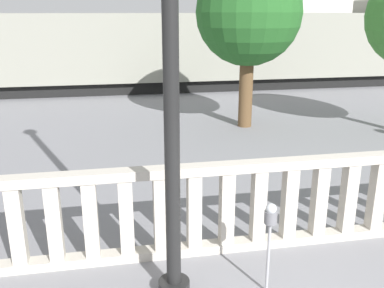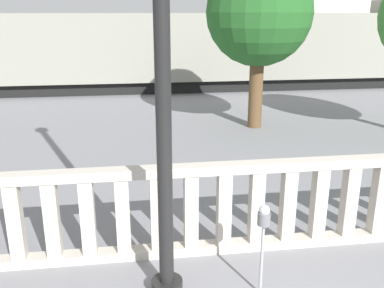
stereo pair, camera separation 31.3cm
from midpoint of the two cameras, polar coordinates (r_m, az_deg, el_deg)
name	(u,v)px [view 2 (the right image)]	position (r m, az deg, el deg)	size (l,w,h in m)	color
balustrade	(256,206)	(6.63, 9.90, -8.21)	(12.95, 0.24, 1.42)	#BCB5A8
lamppost	(162,16)	(4.77, -2.13, 16.66)	(0.41, 0.41, 6.66)	black
parking_meter	(264,224)	(5.50, 11.17, -10.45)	(0.16, 0.16, 1.27)	#99999E
train_near	(140,51)	(20.00, -6.54, 12.25)	(29.85, 2.81, 4.05)	black
tree_left	(259,13)	(13.38, 9.64, 16.80)	(3.17, 3.17, 5.09)	brown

